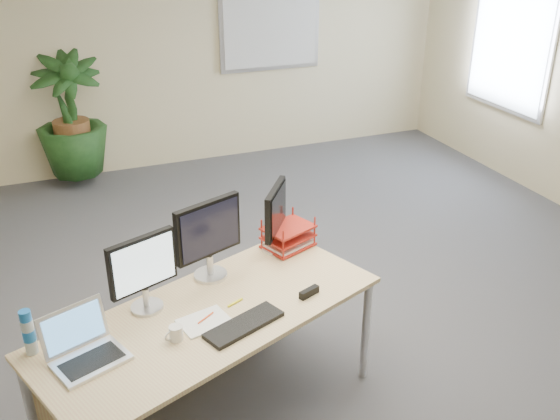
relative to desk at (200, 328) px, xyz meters
name	(u,v)px	position (x,y,z in m)	size (l,w,h in m)	color
floor	(311,344)	(0.90, 0.33, -0.62)	(8.00, 8.00, 0.00)	#47474D
back_wall	(174,55)	(0.90, 4.33, 0.73)	(7.00, 0.04, 2.70)	beige
whiteboard	(270,31)	(2.10, 4.30, 0.93)	(1.30, 0.04, 0.95)	#BABABF
window	(511,42)	(4.36, 2.63, 0.93)	(0.04, 1.30, 1.55)	#BABABF
desk	(200,328)	(0.00, 0.00, 0.00)	(2.21, 1.54, 0.78)	tan
floor_plant	(71,123)	(-0.39, 4.03, 0.13)	(0.84, 0.84, 1.50)	#143714
monitor_left	(143,269)	(-0.29, 0.07, 0.44)	(0.41, 0.19, 0.47)	silver
monitor_right	(209,235)	(0.15, 0.28, 0.47)	(0.45, 0.21, 0.52)	silver
monitor_dark	(276,214)	(0.67, 0.45, 0.43)	(0.27, 0.36, 0.46)	silver
laptop	(84,347)	(-0.67, -0.25, 0.23)	(0.45, 0.42, 0.26)	silver
keyboard	(244,325)	(0.18, -0.30, 0.18)	(0.47, 0.16, 0.03)	black
coffee_mug	(175,333)	(-0.20, -0.28, 0.21)	(0.11, 0.08, 0.08)	white
spiral_notebook	(204,322)	(-0.02, -0.18, 0.17)	(0.27, 0.21, 0.01)	white
orange_pen	(206,318)	(0.00, -0.17, 0.18)	(0.01, 0.01, 0.13)	#FE531C
yellow_highlighter	(235,302)	(0.20, -0.07, 0.17)	(0.01, 0.01, 0.11)	#FFF41A
water_bottle	(29,333)	(-0.93, -0.10, 0.29)	(0.07, 0.07, 0.26)	silver
letter_tray	(288,238)	(0.76, 0.45, 0.24)	(0.39, 0.35, 0.15)	#AA2014
stapler	(309,292)	(0.64, -0.15, 0.19)	(0.14, 0.04, 0.05)	black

